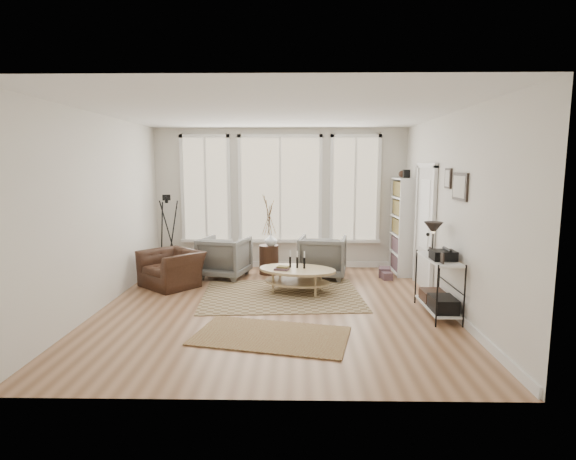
{
  "coord_description": "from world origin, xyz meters",
  "views": [
    {
      "loc": [
        0.33,
        -6.61,
        2.14
      ],
      "look_at": [
        0.2,
        0.6,
        1.1
      ],
      "focal_mm": 28.0,
      "sensor_mm": 36.0,
      "label": 1
    }
  ],
  "objects_px": {
    "armchair_right": "(323,257)",
    "side_table": "(269,235)",
    "low_shelf": "(438,280)",
    "armchair_left": "(225,257)",
    "coffee_table": "(297,274)",
    "accent_chair": "(172,269)",
    "bookcase": "(402,226)"
  },
  "relations": [
    {
      "from": "bookcase",
      "to": "low_shelf",
      "type": "height_order",
      "value": "bookcase"
    },
    {
      "from": "coffee_table",
      "to": "armchair_right",
      "type": "bearing_deg",
      "value": 64.94
    },
    {
      "from": "low_shelf",
      "to": "coffee_table",
      "type": "relative_size",
      "value": 0.88
    },
    {
      "from": "low_shelf",
      "to": "armchair_right",
      "type": "bearing_deg",
      "value": 125.59
    },
    {
      "from": "bookcase",
      "to": "side_table",
      "type": "height_order",
      "value": "bookcase"
    },
    {
      "from": "coffee_table",
      "to": "low_shelf",
      "type": "bearing_deg",
      "value": -27.89
    },
    {
      "from": "armchair_left",
      "to": "armchair_right",
      "type": "relative_size",
      "value": 0.97
    },
    {
      "from": "bookcase",
      "to": "low_shelf",
      "type": "relative_size",
      "value": 1.58
    },
    {
      "from": "coffee_table",
      "to": "accent_chair",
      "type": "height_order",
      "value": "accent_chair"
    },
    {
      "from": "armchair_left",
      "to": "accent_chair",
      "type": "relative_size",
      "value": 0.88
    },
    {
      "from": "low_shelf",
      "to": "armchair_right",
      "type": "distance_m",
      "value": 2.64
    },
    {
      "from": "low_shelf",
      "to": "side_table",
      "type": "distance_m",
      "value": 3.54
    },
    {
      "from": "coffee_table",
      "to": "armchair_left",
      "type": "height_order",
      "value": "armchair_left"
    },
    {
      "from": "side_table",
      "to": "accent_chair",
      "type": "relative_size",
      "value": 1.65
    },
    {
      "from": "low_shelf",
      "to": "side_table",
      "type": "bearing_deg",
      "value": 137.04
    },
    {
      "from": "accent_chair",
      "to": "low_shelf",
      "type": "bearing_deg",
      "value": 22.08
    },
    {
      "from": "low_shelf",
      "to": "armchair_left",
      "type": "distance_m",
      "value": 4.03
    },
    {
      "from": "accent_chair",
      "to": "side_table",
      "type": "bearing_deg",
      "value": 70.4
    },
    {
      "from": "armchair_right",
      "to": "coffee_table",
      "type": "bearing_deg",
      "value": 74.06
    },
    {
      "from": "armchair_right",
      "to": "accent_chair",
      "type": "xyz_separation_m",
      "value": [
        -2.73,
        -0.69,
        -0.09
      ]
    },
    {
      "from": "coffee_table",
      "to": "armchair_right",
      "type": "xyz_separation_m",
      "value": [
        0.5,
        1.07,
        0.08
      ]
    },
    {
      "from": "coffee_table",
      "to": "armchair_left",
      "type": "xyz_separation_m",
      "value": [
        -1.39,
        1.05,
        0.07
      ]
    },
    {
      "from": "coffee_table",
      "to": "side_table",
      "type": "bearing_deg",
      "value": 112.47
    },
    {
      "from": "low_shelf",
      "to": "accent_chair",
      "type": "xyz_separation_m",
      "value": [
        -4.27,
        1.46,
        -0.19
      ]
    },
    {
      "from": "armchair_right",
      "to": "side_table",
      "type": "bearing_deg",
      "value": -4.89
    },
    {
      "from": "low_shelf",
      "to": "armchair_right",
      "type": "relative_size",
      "value": 1.47
    },
    {
      "from": "coffee_table",
      "to": "accent_chair",
      "type": "distance_m",
      "value": 2.26
    },
    {
      "from": "accent_chair",
      "to": "bookcase",
      "type": "bearing_deg",
      "value": 54.75
    },
    {
      "from": "armchair_right",
      "to": "side_table",
      "type": "height_order",
      "value": "side_table"
    },
    {
      "from": "armchair_left",
      "to": "armchair_right",
      "type": "bearing_deg",
      "value": -164.66
    },
    {
      "from": "coffee_table",
      "to": "accent_chair",
      "type": "xyz_separation_m",
      "value": [
        -2.23,
        0.38,
        -0.01
      ]
    },
    {
      "from": "bookcase",
      "to": "armchair_right",
      "type": "height_order",
      "value": "bookcase"
    }
  ]
}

